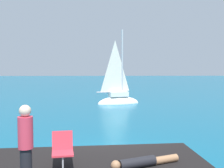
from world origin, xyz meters
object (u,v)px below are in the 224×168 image
object	(u,v)px
person_standing	(26,145)
person_sunbather	(142,162)
beach_chair	(63,148)
sailboat_near	(118,99)

from	to	relation	value
person_standing	person_sunbather	bearing A→B (deg)	179.77
person_sunbather	person_standing	size ratio (longest dim) A/B	1.03
person_sunbather	person_standing	distance (m)	2.71
person_sunbather	beach_chair	distance (m)	1.88
person_standing	beach_chair	world-z (taller)	person_standing
sailboat_near	person_standing	xyz separation A→B (m)	(-2.81, -18.96, 1.45)
person_standing	beach_chair	size ratio (longest dim) A/B	2.03
person_sunbather	person_standing	xyz separation A→B (m)	(-2.35, -1.12, 0.75)
person_sunbather	beach_chair	xyz separation A→B (m)	(-1.85, 0.11, 0.33)
sailboat_near	person_sunbather	bearing A→B (deg)	-106.86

